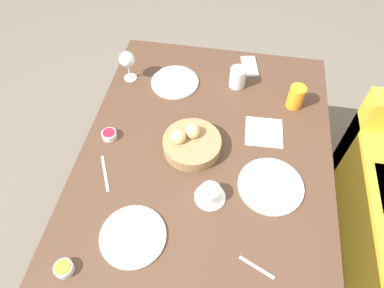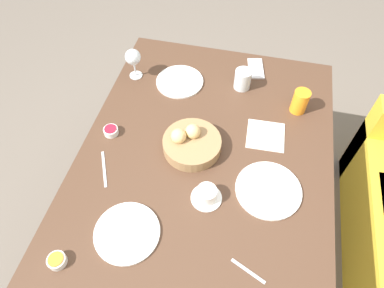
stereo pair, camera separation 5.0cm
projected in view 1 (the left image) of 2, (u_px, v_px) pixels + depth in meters
name	position (u px, v px, depth m)	size (l,w,h in m)	color
ground_plane	(202.00, 226.00, 2.02)	(10.00, 10.00, 0.00)	#6B6056
dining_table	(205.00, 166.00, 1.49)	(1.40, 1.05, 0.74)	#4C3323
bread_basket	(191.00, 143.00, 1.42)	(0.24, 0.24, 0.11)	#99754C
plate_near_left	(175.00, 82.00, 1.68)	(0.23, 0.23, 0.01)	white
plate_near_right	(133.00, 236.00, 1.21)	(0.24, 0.24, 0.01)	white
plate_far_center	(271.00, 186.00, 1.33)	(0.26, 0.26, 0.01)	white
juice_glass	(296.00, 97.00, 1.55)	(0.07, 0.07, 0.11)	orange
water_tumbler	(238.00, 77.00, 1.64)	(0.08, 0.08, 0.10)	silver
wine_glass	(127.00, 60.00, 1.62)	(0.08, 0.08, 0.16)	silver
coffee_cup	(210.00, 194.00, 1.29)	(0.12, 0.12, 0.06)	white
jam_bowl_berry	(109.00, 135.00, 1.47)	(0.06, 0.06, 0.03)	white
jam_bowl_honey	(64.00, 268.00, 1.13)	(0.06, 0.06, 0.03)	white
fork_silver	(105.00, 173.00, 1.37)	(0.16, 0.09, 0.00)	#B7B7BC
spoon_coffee	(257.00, 267.00, 1.15)	(0.06, 0.12, 0.00)	#B7B7BC
napkin	(264.00, 132.00, 1.50)	(0.17, 0.17, 0.00)	silver
cell_phone	(250.00, 66.00, 1.75)	(0.16, 0.10, 0.01)	silver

